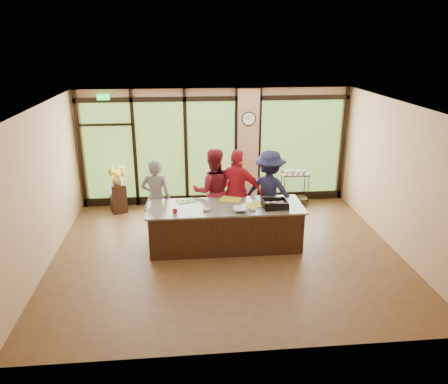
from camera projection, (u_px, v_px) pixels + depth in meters
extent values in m
plane|color=#4C2D1B|center=(227.00, 253.00, 8.98)|extent=(7.00, 7.00, 0.00)
plane|color=silver|center=(227.00, 106.00, 7.97)|extent=(7.00, 7.00, 0.00)
plane|color=tan|center=(215.00, 147.00, 11.29)|extent=(7.00, 0.00, 7.00)
plane|color=tan|center=(41.00, 190.00, 8.16)|extent=(0.00, 6.00, 6.00)
plane|color=tan|center=(399.00, 179.00, 8.79)|extent=(0.00, 6.00, 6.00)
cube|color=tan|center=(248.00, 147.00, 11.31)|extent=(0.55, 0.12, 3.00)
cube|color=black|center=(215.00, 99.00, 10.83)|extent=(6.90, 0.08, 0.12)
cube|color=black|center=(215.00, 198.00, 11.71)|extent=(6.90, 0.08, 0.20)
cube|color=#19D83F|center=(103.00, 97.00, 10.51)|extent=(0.30, 0.04, 0.14)
cube|color=#2C5B20|center=(109.00, 152.00, 11.04)|extent=(1.20, 0.02, 2.50)
cube|color=#2C5B20|center=(161.00, 151.00, 11.15)|extent=(1.20, 0.02, 2.50)
cube|color=#2C5B20|center=(211.00, 150.00, 11.27)|extent=(1.20, 0.02, 2.50)
cube|color=#2C5B20|center=(300.00, 147.00, 11.48)|extent=(2.10, 0.02, 2.50)
cube|color=black|center=(80.00, 151.00, 10.94)|extent=(0.08, 0.08, 3.00)
cube|color=black|center=(135.00, 150.00, 11.06)|extent=(0.08, 0.08, 3.00)
cube|color=black|center=(186.00, 148.00, 11.18)|extent=(0.08, 0.08, 3.00)
cube|color=black|center=(236.00, 147.00, 11.29)|extent=(0.08, 0.08, 3.00)
cube|color=black|center=(259.00, 147.00, 11.35)|extent=(0.08, 0.08, 3.00)
cube|color=black|center=(343.00, 145.00, 11.55)|extent=(0.08, 0.08, 3.00)
cube|color=black|center=(225.00, 227.00, 9.11)|extent=(3.10, 1.00, 0.88)
cube|color=gray|center=(225.00, 207.00, 8.96)|extent=(3.20, 1.10, 0.04)
cylinder|color=black|center=(249.00, 119.00, 10.99)|extent=(0.36, 0.04, 0.36)
cylinder|color=white|center=(249.00, 119.00, 10.98)|extent=(0.31, 0.01, 0.31)
cube|color=black|center=(249.00, 117.00, 10.96)|extent=(0.01, 0.00, 0.11)
cube|color=black|center=(247.00, 119.00, 10.97)|extent=(0.09, 0.00, 0.01)
imported|color=slate|center=(156.00, 198.00, 9.56)|extent=(0.67, 0.48, 1.75)
imported|color=maroon|center=(213.00, 191.00, 9.71)|extent=(0.97, 0.77, 1.92)
imported|color=#AB1A2A|center=(237.00, 192.00, 9.61)|extent=(1.23, 0.87, 1.93)
imported|color=#1A1A39|center=(269.00, 192.00, 9.68)|extent=(1.40, 1.15, 1.89)
cube|color=black|center=(275.00, 206.00, 8.86)|extent=(0.53, 0.43, 0.09)
imported|color=silver|center=(240.00, 210.00, 8.67)|extent=(0.33, 0.33, 0.08)
cube|color=#4E9134|center=(185.00, 201.00, 9.21)|extent=(0.42, 0.36, 0.01)
cube|color=gold|center=(231.00, 199.00, 9.31)|extent=(0.52, 0.46, 0.01)
cube|color=gold|center=(254.00, 205.00, 8.99)|extent=(0.53, 0.46, 0.01)
imported|color=white|center=(207.00, 209.00, 8.71)|extent=(0.22, 0.22, 0.05)
imported|color=white|center=(253.00, 209.00, 8.72)|extent=(0.17, 0.17, 0.04)
imported|color=white|center=(255.00, 201.00, 9.19)|extent=(0.12, 0.12, 0.03)
imported|color=#A61810|center=(175.00, 211.00, 8.58)|extent=(0.13, 0.13, 0.08)
cube|color=black|center=(118.00, 198.00, 10.99)|extent=(0.47, 0.47, 0.73)
imported|color=olive|center=(117.00, 179.00, 10.82)|extent=(0.30, 0.30, 0.29)
cube|color=black|center=(294.00, 198.00, 11.53)|extent=(0.69, 0.40, 0.03)
cube|color=black|center=(295.00, 174.00, 11.30)|extent=(0.69, 0.40, 0.03)
cylinder|color=black|center=(284.00, 191.00, 11.24)|extent=(0.02, 0.02, 0.89)
cylinder|color=black|center=(308.00, 190.00, 11.30)|extent=(0.02, 0.02, 0.89)
cylinder|color=black|center=(281.00, 187.00, 11.57)|extent=(0.02, 0.02, 0.89)
cylinder|color=black|center=(304.00, 186.00, 11.63)|extent=(0.02, 0.02, 0.89)
imported|color=silver|center=(287.00, 172.00, 11.26)|extent=(0.10, 0.10, 0.09)
imported|color=silver|center=(293.00, 172.00, 11.28)|extent=(0.10, 0.10, 0.09)
imported|color=silver|center=(298.00, 172.00, 11.29)|extent=(0.10, 0.10, 0.09)
imported|color=silver|center=(304.00, 172.00, 11.30)|extent=(0.10, 0.10, 0.09)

